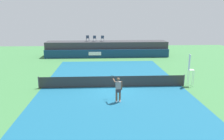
{
  "coord_description": "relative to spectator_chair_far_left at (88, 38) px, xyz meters",
  "views": [
    {
      "loc": [
        -1.02,
        -18.08,
        5.92
      ],
      "look_at": [
        0.06,
        2.0,
        1.0
      ],
      "focal_mm": 35.59,
      "sensor_mm": 36.0,
      "label": 1
    }
  ],
  "objects": [
    {
      "name": "spectator_chair_far_left",
      "position": [
        0.0,
        0.0,
        0.0
      ],
      "size": [
        0.46,
        0.46,
        0.89
      ],
      "color": "#2D3D56",
      "rests_on": "spectator_platform"
    },
    {
      "name": "net_post_far",
      "position": [
        9.07,
        -15.47,
        -2.19
      ],
      "size": [
        0.1,
        0.1,
        1.0
      ],
      "primitive_type": "cylinder",
      "color": "#4C4C51",
      "rests_on": "ground"
    },
    {
      "name": "umpire_chair",
      "position": [
        9.53,
        -15.46,
        -1.11
      ],
      "size": [
        0.49,
        0.49,
        2.76
      ],
      "color": "white",
      "rests_on": "ground"
    },
    {
      "name": "net_post_near",
      "position": [
        -3.33,
        -15.47,
        -2.19
      ],
      "size": [
        0.1,
        0.1,
        1.0
      ],
      "primitive_type": "cylinder",
      "color": "#4C4C51",
      "rests_on": "ground"
    },
    {
      "name": "spectator_chair_left",
      "position": [
        1.05,
        -0.32,
        0.0
      ],
      "size": [
        0.44,
        0.44,
        0.89
      ],
      "color": "#2D3D56",
      "rests_on": "spectator_platform"
    },
    {
      "name": "tennis_net",
      "position": [
        2.87,
        -15.47,
        -2.22
      ],
      "size": [
        12.4,
        0.02,
        0.95
      ],
      "primitive_type": "cube",
      "color": "#2D2D2D",
      "rests_on": "ground"
    },
    {
      "name": "spectator_chair_center",
      "position": [
        2.22,
        -0.38,
        0.0
      ],
      "size": [
        0.44,
        0.44,
        0.89
      ],
      "color": "#2D3D56",
      "rests_on": "spectator_platform"
    },
    {
      "name": "court_inner",
      "position": [
        2.87,
        -15.47,
        -2.69
      ],
      "size": [
        12.0,
        22.0,
        0.0
      ],
      "primitive_type": "cube",
      "color": "#16597A",
      "rests_on": "ground"
    },
    {
      "name": "tennis_player",
      "position": [
        3.07,
        -18.83,
        -1.73
      ],
      "size": [
        0.81,
        1.12,
        1.77
      ],
      "color": "white",
      "rests_on": "court_inner"
    },
    {
      "name": "spectator_platform",
      "position": [
        2.87,
        -0.17,
        -1.59
      ],
      "size": [
        18.0,
        2.8,
        2.2
      ],
      "primitive_type": "cube",
      "color": "#38383D",
      "rests_on": "ground"
    },
    {
      "name": "sponsor_wall",
      "position": [
        2.86,
        -1.97,
        -2.09
      ],
      "size": [
        18.0,
        0.22,
        1.2
      ],
      "color": "navy",
      "rests_on": "ground"
    },
    {
      "name": "ground_plane",
      "position": [
        2.87,
        -12.47,
        -2.69
      ],
      "size": [
        48.0,
        48.0,
        0.0
      ],
      "primitive_type": "plane",
      "color": "#3D7A42"
    }
  ]
}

